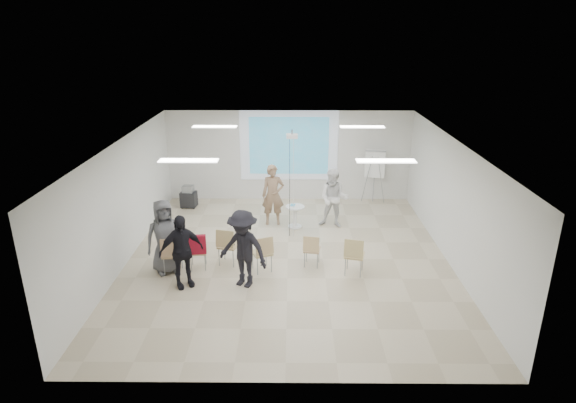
{
  "coord_description": "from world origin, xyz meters",
  "views": [
    {
      "loc": [
        0.1,
        -10.92,
        5.53
      ],
      "look_at": [
        0.0,
        0.8,
        1.25
      ],
      "focal_mm": 30.0,
      "sensor_mm": 36.0,
      "label": 1
    }
  ],
  "objects_px": {
    "player_right": "(334,195)",
    "chair_left_inner": "(227,244)",
    "player_left": "(273,191)",
    "chair_right_inner": "(312,248)",
    "audience_left": "(181,246)",
    "pedestal_table": "(295,215)",
    "chair_left_mid": "(198,250)",
    "audience_outer": "(164,232)",
    "chair_right_far": "(354,253)",
    "laptop": "(228,244)",
    "audience_mid": "(243,244)",
    "chair_far_left": "(172,252)",
    "av_cart": "(189,197)",
    "chair_center": "(263,251)",
    "flipchart_easel": "(375,164)"
  },
  "relations": [
    {
      "from": "chair_right_inner",
      "to": "audience_left",
      "type": "bearing_deg",
      "value": -151.76
    },
    {
      "from": "player_left",
      "to": "laptop",
      "type": "relative_size",
      "value": 5.77
    },
    {
      "from": "chair_left_mid",
      "to": "audience_mid",
      "type": "xyz_separation_m",
      "value": [
        1.17,
        -0.74,
        0.51
      ]
    },
    {
      "from": "chair_right_far",
      "to": "laptop",
      "type": "xyz_separation_m",
      "value": [
        -3.01,
        0.59,
        -0.04
      ]
    },
    {
      "from": "pedestal_table",
      "to": "chair_left_mid",
      "type": "height_order",
      "value": "chair_left_mid"
    },
    {
      "from": "chair_right_far",
      "to": "laptop",
      "type": "height_order",
      "value": "chair_right_far"
    },
    {
      "from": "chair_right_inner",
      "to": "chair_center",
      "type": "bearing_deg",
      "value": -156.05
    },
    {
      "from": "chair_far_left",
      "to": "chair_left_mid",
      "type": "bearing_deg",
      "value": 17.91
    },
    {
      "from": "chair_left_mid",
      "to": "audience_outer",
      "type": "height_order",
      "value": "audience_outer"
    },
    {
      "from": "player_right",
      "to": "chair_right_inner",
      "type": "relative_size",
      "value": 2.32
    },
    {
      "from": "player_left",
      "to": "chair_left_inner",
      "type": "height_order",
      "value": "player_left"
    },
    {
      "from": "chair_right_inner",
      "to": "chair_left_mid",
      "type": "bearing_deg",
      "value": -166.27
    },
    {
      "from": "audience_left",
      "to": "player_left",
      "type": "bearing_deg",
      "value": 33.36
    },
    {
      "from": "chair_left_mid",
      "to": "av_cart",
      "type": "xyz_separation_m",
      "value": [
        -1.09,
        4.24,
        -0.18
      ]
    },
    {
      "from": "player_right",
      "to": "chair_left_inner",
      "type": "height_order",
      "value": "player_right"
    },
    {
      "from": "audience_left",
      "to": "pedestal_table",
      "type": "bearing_deg",
      "value": 23.86
    },
    {
      "from": "chair_center",
      "to": "chair_right_inner",
      "type": "distance_m",
      "value": 1.2
    },
    {
      "from": "player_left",
      "to": "chair_right_inner",
      "type": "xyz_separation_m",
      "value": [
        1.03,
        -2.71,
        -0.53
      ]
    },
    {
      "from": "player_right",
      "to": "chair_right_far",
      "type": "relative_size",
      "value": 2.02
    },
    {
      "from": "chair_far_left",
      "to": "chair_center",
      "type": "distance_m",
      "value": 2.13
    },
    {
      "from": "pedestal_table",
      "to": "chair_left_mid",
      "type": "xyz_separation_m",
      "value": [
        -2.34,
        -2.6,
        0.14
      ]
    },
    {
      "from": "pedestal_table",
      "to": "av_cart",
      "type": "xyz_separation_m",
      "value": [
        -3.43,
        1.64,
        -0.04
      ]
    },
    {
      "from": "chair_center",
      "to": "audience_left",
      "type": "xyz_separation_m",
      "value": [
        -1.76,
        -0.67,
        0.43
      ]
    },
    {
      "from": "player_right",
      "to": "chair_far_left",
      "type": "height_order",
      "value": "player_right"
    },
    {
      "from": "chair_right_inner",
      "to": "chair_left_inner",
      "type": "bearing_deg",
      "value": -171.66
    },
    {
      "from": "chair_far_left",
      "to": "audience_mid",
      "type": "bearing_deg",
      "value": -20.8
    },
    {
      "from": "pedestal_table",
      "to": "chair_right_inner",
      "type": "relative_size",
      "value": 0.82
    },
    {
      "from": "chair_center",
      "to": "chair_far_left",
      "type": "bearing_deg",
      "value": 159.28
    },
    {
      "from": "chair_left_inner",
      "to": "flipchart_easel",
      "type": "relative_size",
      "value": 0.55
    },
    {
      "from": "chair_left_mid",
      "to": "chair_right_far",
      "type": "distance_m",
      "value": 3.71
    },
    {
      "from": "chair_right_inner",
      "to": "flipchart_easel",
      "type": "relative_size",
      "value": 0.47
    },
    {
      "from": "player_left",
      "to": "av_cart",
      "type": "distance_m",
      "value": 3.18
    },
    {
      "from": "laptop",
      "to": "audience_mid",
      "type": "distance_m",
      "value": 1.29
    },
    {
      "from": "flipchart_easel",
      "to": "audience_mid",
      "type": "bearing_deg",
      "value": -112.5
    },
    {
      "from": "chair_far_left",
      "to": "chair_left_inner",
      "type": "bearing_deg",
      "value": 16.34
    },
    {
      "from": "audience_left",
      "to": "av_cart",
      "type": "distance_m",
      "value": 5.15
    },
    {
      "from": "chair_left_inner",
      "to": "chair_center",
      "type": "bearing_deg",
      "value": -8.04
    },
    {
      "from": "chair_left_mid",
      "to": "flipchart_easel",
      "type": "xyz_separation_m",
      "value": [
        4.95,
        4.77,
        0.79
      ]
    },
    {
      "from": "pedestal_table",
      "to": "audience_outer",
      "type": "relative_size",
      "value": 0.33
    },
    {
      "from": "chair_left_inner",
      "to": "chair_right_far",
      "type": "distance_m",
      "value": 3.06
    },
    {
      "from": "player_right",
      "to": "av_cart",
      "type": "relative_size",
      "value": 2.64
    },
    {
      "from": "chair_left_inner",
      "to": "chair_left_mid",
      "type": "bearing_deg",
      "value": -147.27
    },
    {
      "from": "chair_left_mid",
      "to": "chair_right_far",
      "type": "bearing_deg",
      "value": -11.05
    },
    {
      "from": "chair_left_inner",
      "to": "pedestal_table",
      "type": "bearing_deg",
      "value": 68.31
    },
    {
      "from": "player_left",
      "to": "pedestal_table",
      "type": "bearing_deg",
      "value": -28.45
    },
    {
      "from": "chair_far_left",
      "to": "chair_center",
      "type": "xyz_separation_m",
      "value": [
        2.13,
        0.12,
        -0.01
      ]
    },
    {
      "from": "chair_right_inner",
      "to": "audience_mid",
      "type": "relative_size",
      "value": 0.41
    },
    {
      "from": "chair_center",
      "to": "chair_right_far",
      "type": "relative_size",
      "value": 0.97
    },
    {
      "from": "player_right",
      "to": "pedestal_table",
      "type": "bearing_deg",
      "value": -160.8
    },
    {
      "from": "audience_mid",
      "to": "chair_left_mid",
      "type": "bearing_deg",
      "value": 173.3
    }
  ]
}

